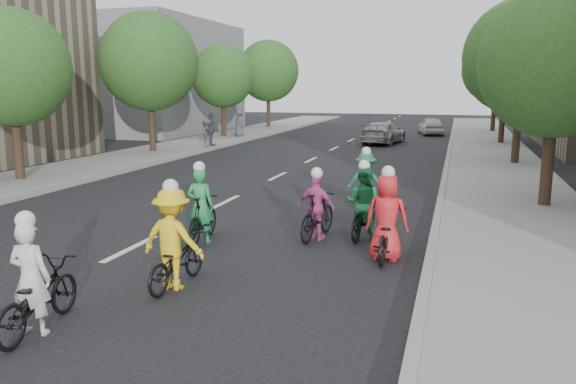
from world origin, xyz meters
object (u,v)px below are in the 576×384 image
at_px(cyclist_1, 174,248).
at_px(follow_car_lead, 383,133).
at_px(cyclist_4, 36,292).
at_px(cyclist_6, 202,214).
at_px(cyclist_0, 317,212).
at_px(follow_car_trail, 431,126).
at_px(cyclist_2, 387,227).
at_px(spectator_1, 211,129).
at_px(spectator_2, 239,122).
at_px(spectator_0, 207,133).
at_px(cyclist_5, 366,185).
at_px(cyclist_3, 364,209).

relative_size(cyclist_1, follow_car_lead, 0.42).
height_order(cyclist_4, cyclist_6, cyclist_6).
bearing_deg(cyclist_4, cyclist_0, -120.60).
xyz_separation_m(cyclist_4, follow_car_trail, (3.59, 34.53, 0.05)).
height_order(cyclist_2, cyclist_4, cyclist_2).
bearing_deg(spectator_1, follow_car_trail, -52.30).
distance_m(cyclist_2, spectator_2, 26.15).
bearing_deg(cyclist_4, spectator_2, -80.51).
bearing_deg(follow_car_trail, spectator_1, 38.75).
bearing_deg(cyclist_1, spectator_0, -62.77).
height_order(cyclist_0, follow_car_lead, cyclist_0).
relative_size(cyclist_0, cyclist_5, 1.04).
xyz_separation_m(cyclist_5, spectator_1, (-10.39, 12.70, 0.38)).
relative_size(cyclist_0, spectator_0, 1.21).
height_order(cyclist_0, cyclist_5, cyclist_5).
distance_m(cyclist_3, spectator_1, 19.04).
height_order(cyclist_5, cyclist_6, cyclist_6).
distance_m(spectator_0, spectator_2, 6.47).
bearing_deg(spectator_2, cyclist_6, 174.99).
height_order(cyclist_3, follow_car_trail, cyclist_3).
bearing_deg(cyclist_4, spectator_0, -77.66).
xyz_separation_m(cyclist_6, follow_car_trail, (3.39, 29.70, -0.01)).
xyz_separation_m(cyclist_3, follow_car_trail, (0.07, 28.42, -0.05)).
height_order(cyclist_5, spectator_0, cyclist_5).
bearing_deg(cyclist_3, spectator_1, -46.65).
xyz_separation_m(cyclist_4, spectator_2, (-8.10, 27.82, 0.49)).
bearing_deg(spectator_2, spectator_1, 162.69).
distance_m(spectator_0, spectator_1, 0.43).
bearing_deg(cyclist_6, cyclist_5, -129.68).
relative_size(cyclist_4, spectator_1, 1.04).
height_order(cyclist_5, spectator_2, spectator_2).
relative_size(cyclist_5, spectator_0, 1.17).
xyz_separation_m(cyclist_4, cyclist_6, (0.20, 4.83, 0.06)).
distance_m(cyclist_2, cyclist_6, 4.00).
bearing_deg(cyclist_0, cyclist_4, 76.09).
distance_m(cyclist_3, cyclist_4, 7.05).
distance_m(cyclist_2, follow_car_trail, 29.79).
bearing_deg(spectator_1, spectator_0, 153.08).
relative_size(cyclist_4, cyclist_6, 1.06).
bearing_deg(spectator_1, cyclist_3, -157.17).
bearing_deg(follow_car_lead, follow_car_trail, -98.93).
relative_size(cyclist_1, spectator_0, 1.25).
bearing_deg(cyclist_5, spectator_2, -64.26).
bearing_deg(follow_car_lead, cyclist_2, 106.97).
xyz_separation_m(cyclist_0, cyclist_5, (0.54, 3.31, 0.07)).
distance_m(cyclist_4, follow_car_trail, 34.71).
relative_size(cyclist_1, cyclist_6, 1.05).
relative_size(cyclist_3, follow_car_trail, 0.49).
bearing_deg(follow_car_lead, spectator_1, 42.59).
height_order(cyclist_1, spectator_2, spectator_2).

